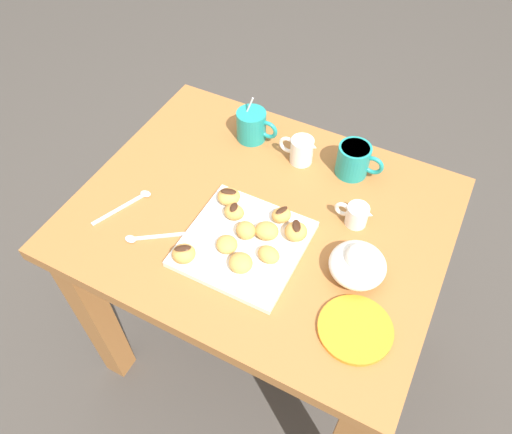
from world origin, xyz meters
name	(u,v)px	position (x,y,z in m)	size (l,w,h in m)	color
ground_plane	(259,340)	(0.00, 0.00, 0.00)	(8.00, 8.00, 0.00)	#423D38
dining_table	(260,249)	(0.00, 0.00, 0.56)	(0.88, 0.71, 0.71)	#A36633
pastry_plate_square	(243,244)	(0.01, -0.11, 0.72)	(0.26, 0.26, 0.02)	white
coffee_mug_teal_left	(252,125)	(-0.14, 0.23, 0.76)	(0.12, 0.08, 0.13)	teal
coffee_mug_teal_right	(354,159)	(0.15, 0.23, 0.76)	(0.12, 0.08, 0.09)	teal
cream_pitcher_white	(301,149)	(0.01, 0.21, 0.75)	(0.10, 0.06, 0.07)	white
ice_cream_bowl	(358,264)	(0.26, -0.06, 0.75)	(0.12, 0.12, 0.09)	white
chocolate_sauce_pitcher	(357,214)	(0.21, 0.08, 0.74)	(0.09, 0.05, 0.06)	white
saucer_orange_left	(355,329)	(0.31, -0.19, 0.72)	(0.15, 0.15, 0.01)	orange
loose_spoon_near_saucer	(152,237)	(-0.19, -0.18, 0.72)	(0.14, 0.10, 0.01)	silver
loose_spoon_by_plate	(129,203)	(-0.30, -0.12, 0.72)	(0.07, 0.15, 0.01)	silver
beignet_0	(241,263)	(0.04, -0.17, 0.75)	(0.05, 0.05, 0.03)	#D19347
beignet_1	(227,244)	(-0.01, -0.14, 0.74)	(0.05, 0.05, 0.03)	#D19347
beignet_2	(296,232)	(0.11, -0.04, 0.75)	(0.05, 0.05, 0.04)	#D19347
chocolate_drizzle_2	(297,226)	(0.11, -0.04, 0.77)	(0.04, 0.02, 0.01)	#381E11
beignet_3	(267,231)	(0.05, -0.07, 0.75)	(0.05, 0.05, 0.04)	#D19347
beignet_4	(269,255)	(0.08, -0.12, 0.75)	(0.05, 0.04, 0.03)	#D19347
beignet_5	(184,254)	(-0.08, -0.21, 0.75)	(0.05, 0.05, 0.04)	#D19347
chocolate_drizzle_5	(183,248)	(-0.08, -0.21, 0.77)	(0.04, 0.02, 0.01)	#381E11
beignet_6	(234,212)	(-0.04, -0.05, 0.75)	(0.04, 0.05, 0.03)	#D19347
chocolate_drizzle_6	(234,207)	(-0.04, -0.05, 0.76)	(0.03, 0.02, 0.01)	#381E11
beignet_7	(281,215)	(0.06, -0.01, 0.75)	(0.05, 0.04, 0.03)	#D19347
chocolate_drizzle_7	(282,210)	(0.06, -0.01, 0.76)	(0.03, 0.01, 0.01)	#381E11
beignet_8	(246,230)	(0.01, -0.09, 0.75)	(0.04, 0.05, 0.04)	#D19347
beignet_9	(229,196)	(-0.08, -0.01, 0.75)	(0.06, 0.05, 0.03)	#D19347
chocolate_drizzle_9	(228,191)	(-0.08, -0.01, 0.76)	(0.04, 0.02, 0.01)	#381E11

